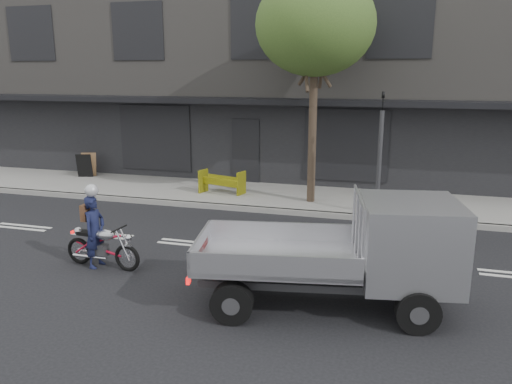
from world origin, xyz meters
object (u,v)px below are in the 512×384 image
at_px(traffic_light_pole, 379,160).
at_px(construction_barrier, 220,183).
at_px(sandwich_board, 84,166).
at_px(motorcycle, 102,246).
at_px(rider, 95,232).
at_px(street_tree, 315,25).
at_px(flatbed_ute, 384,245).

xyz_separation_m(traffic_light_pole, construction_barrier, (-4.94, 0.85, -1.11)).
bearing_deg(sandwich_board, motorcycle, -70.48).
bearing_deg(motorcycle, rider, -175.41).
height_order(rider, sandwich_board, rider).
distance_m(traffic_light_pole, sandwich_board, 10.97).
distance_m(street_tree, construction_barrier, 5.57).
xyz_separation_m(rider, sandwich_board, (-5.17, 7.24, -0.17)).
bearing_deg(construction_barrier, traffic_light_pole, -9.78).
xyz_separation_m(motorcycle, rider, (-0.15, 0.00, 0.29)).
bearing_deg(street_tree, motorcycle, -119.39).
distance_m(flatbed_ute, sandwich_board, 13.41).
distance_m(flatbed_ute, construction_barrier, 8.30).
distance_m(rider, sandwich_board, 8.90).
distance_m(motorcycle, rider, 0.33).
distance_m(traffic_light_pole, flatbed_ute, 5.59).
bearing_deg(rider, traffic_light_pole, -42.33).
relative_size(motorcycle, flatbed_ute, 0.39).
distance_m(rider, construction_barrier, 6.07).
relative_size(street_tree, traffic_light_pole, 1.93).
height_order(traffic_light_pole, motorcycle, traffic_light_pole).
distance_m(street_tree, flatbed_ute, 7.96).
relative_size(street_tree, construction_barrier, 4.82).
bearing_deg(construction_barrier, sandwich_board, 168.28).
relative_size(traffic_light_pole, rider, 2.29).
bearing_deg(street_tree, flatbed_ute, -70.18).
distance_m(street_tree, motorcycle, 8.43).
height_order(street_tree, flatbed_ute, street_tree).
relative_size(motorcycle, rider, 1.17).
relative_size(motorcycle, construction_barrier, 1.28).
distance_m(traffic_light_pole, rider, 7.65).
relative_size(motorcycle, sandwich_board, 2.04).
distance_m(motorcycle, sandwich_board, 8.99).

